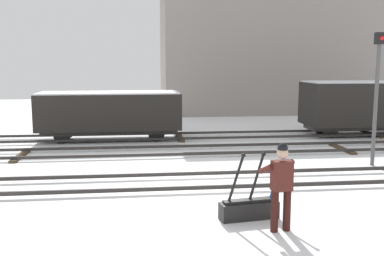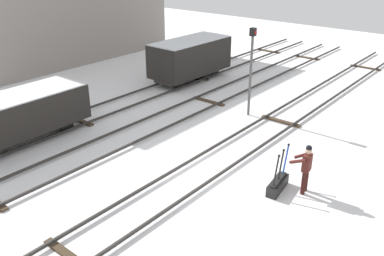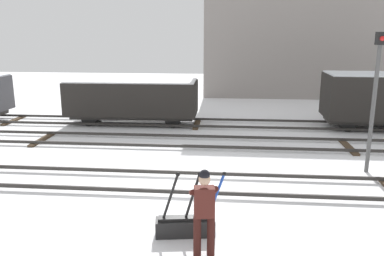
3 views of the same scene
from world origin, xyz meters
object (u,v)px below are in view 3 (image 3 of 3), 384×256
(freight_car_back_track, at_px, (132,98))
(rail_worker, at_px, (204,208))
(switch_lever_frame, at_px, (186,224))
(signal_post, at_px, (375,90))

(freight_car_back_track, bearing_deg, rail_worker, -70.54)
(switch_lever_frame, relative_size, rail_worker, 0.85)
(switch_lever_frame, xyz_separation_m, rail_worker, (0.43, -0.72, 0.73))
(switch_lever_frame, bearing_deg, signal_post, 32.05)
(switch_lever_frame, xyz_separation_m, signal_post, (5.09, 4.35, 2.29))
(switch_lever_frame, distance_m, freight_car_back_track, 10.73)
(signal_post, height_order, freight_car_back_track, signal_post)
(freight_car_back_track, bearing_deg, switch_lever_frame, -71.36)
(switch_lever_frame, height_order, rail_worker, rail_worker)
(rail_worker, xyz_separation_m, signal_post, (4.67, 5.07, 1.55))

